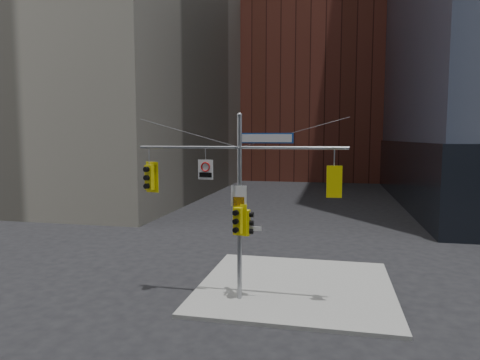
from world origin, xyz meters
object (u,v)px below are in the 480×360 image
at_px(street_sign_blade, 267,138).
at_px(traffic_light_west_arm, 150,177).
at_px(traffic_light_east_arm, 334,181).
at_px(traffic_light_pole_side, 248,223).
at_px(regulatory_sign_arm, 206,169).
at_px(traffic_light_pole_front, 238,221).
at_px(signal_assembly, 239,189).

bearing_deg(street_sign_blade, traffic_light_west_arm, -179.66).
relative_size(traffic_light_east_arm, traffic_light_pole_side, 1.18).
bearing_deg(regulatory_sign_arm, traffic_light_west_arm, -175.45).
relative_size(traffic_light_west_arm, street_sign_blade, 0.62).
height_order(traffic_light_pole_side, street_sign_blade, street_sign_blade).
xyz_separation_m(traffic_light_pole_front, regulatory_sign_arm, (-1.33, 0.25, 1.91)).
height_order(signal_assembly, traffic_light_west_arm, signal_assembly).
xyz_separation_m(signal_assembly, traffic_light_west_arm, (-3.65, 0.01, 0.38)).
bearing_deg(signal_assembly, regulatory_sign_arm, -179.13).
bearing_deg(traffic_light_pole_side, street_sign_blade, -89.21).
relative_size(signal_assembly, street_sign_blade, 4.03).
height_order(traffic_light_west_arm, traffic_light_pole_front, traffic_light_west_arm).
bearing_deg(signal_assembly, traffic_light_west_arm, 179.80).
distance_m(traffic_light_west_arm, traffic_light_pole_front, 3.97).
bearing_deg(traffic_light_pole_front, traffic_light_west_arm, -170.13).
bearing_deg(traffic_light_pole_side, signal_assembly, 92.14).
xyz_separation_m(signal_assembly, traffic_light_east_arm, (3.49, 0.00, 0.38)).
distance_m(traffic_light_pole_side, street_sign_blade, 3.29).
height_order(traffic_light_west_arm, regulatory_sign_arm, regulatory_sign_arm).
relative_size(traffic_light_east_arm, street_sign_blade, 0.58).
distance_m(signal_assembly, traffic_light_pole_side, 1.32).
xyz_separation_m(traffic_light_west_arm, street_sign_blade, (4.68, -0.01, 1.55)).
bearing_deg(regulatory_sign_arm, traffic_light_east_arm, 5.62).
distance_m(traffic_light_east_arm, traffic_light_pole_front, 3.82).
height_order(traffic_light_east_arm, street_sign_blade, street_sign_blade).
relative_size(signal_assembly, traffic_light_pole_side, 8.20).
bearing_deg(traffic_light_west_arm, traffic_light_pole_front, 10.25).
distance_m(traffic_light_pole_side, traffic_light_pole_front, 0.44).
bearing_deg(traffic_light_pole_front, regulatory_sign_arm, -176.27).
bearing_deg(signal_assembly, street_sign_blade, 0.20).
distance_m(signal_assembly, traffic_light_east_arm, 3.51).
distance_m(traffic_light_pole_front, street_sign_blade, 3.26).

